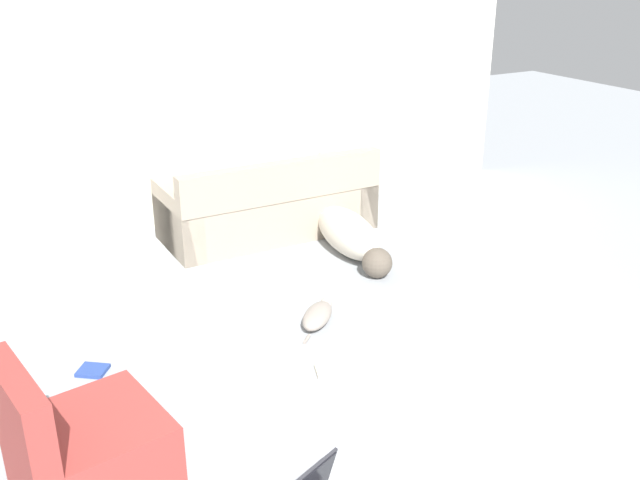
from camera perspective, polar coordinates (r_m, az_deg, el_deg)
name	(u,v)px	position (r m, az deg, el deg)	size (l,w,h in m)	color
wall_back	(148,83)	(6.65, -13.57, 12.10)	(7.95, 0.06, 2.76)	silver
couch	(269,207)	(6.63, -4.09, 2.67)	(1.93, 0.82, 0.77)	tan
dog	(350,235)	(6.21, 2.45, 0.40)	(0.50, 1.48, 0.36)	beige
cat	(318,315)	(5.12, -0.16, -6.02)	(0.46, 0.45, 0.12)	gray
book_blue	(93,370)	(4.81, -17.72, -9.91)	(0.23, 0.23, 0.02)	#28428E
book_cream	(335,370)	(4.59, 1.19, -10.38)	(0.28, 0.22, 0.02)	beige
side_chair	(85,456)	(3.67, -18.31, -16.08)	(0.76, 0.72, 0.83)	#993833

